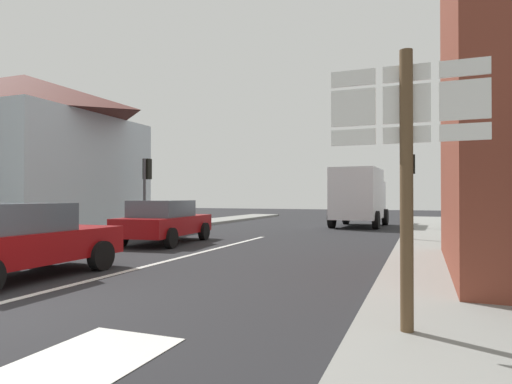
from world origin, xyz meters
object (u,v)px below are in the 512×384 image
traffic_light_near_left (147,178)px  traffic_light_far_right (412,174)px  sedan_far (164,221)px  traffic_light_near_right (408,165)px  delivery_truck (359,196)px  sedan_near (14,240)px  route_sign_post (406,160)px

traffic_light_near_left → traffic_light_far_right: (10.89, 5.48, 0.23)m
sedan_far → traffic_light_near_right: bearing=22.3°
sedan_far → traffic_light_near_right: size_ratio=1.19×
sedan_far → traffic_light_near_left: traffic_light_near_left is taller
delivery_truck → traffic_light_far_right: 3.42m
sedan_far → delivery_truck: size_ratio=0.85×
sedan_far → traffic_light_far_right: bearing=48.5°
delivery_truck → traffic_light_far_right: bearing=-34.9°
sedan_far → sedan_near: bearing=-82.4°
traffic_light_far_right → traffic_light_near_right: bearing=-90.0°
sedan_far → delivery_truck: (5.12, 10.70, 0.89)m
route_sign_post → traffic_light_near_right: 11.01m
sedan_near → route_sign_post: size_ratio=1.31×
sedan_far → traffic_light_far_right: traffic_light_far_right is taller
delivery_truck → traffic_light_near_right: (2.68, -7.50, 1.06)m
sedan_far → route_sign_post: bearing=-43.9°
sedan_near → traffic_light_near_left: 10.85m
route_sign_post → traffic_light_near_right: size_ratio=0.87×
delivery_truck → route_sign_post: 18.73m
sedan_near → traffic_light_near_left: traffic_light_near_left is taller
delivery_truck → traffic_light_near_right: size_ratio=1.39×
traffic_light_near_right → traffic_light_near_left: size_ratio=1.12×
traffic_light_near_left → traffic_light_far_right: traffic_light_far_right is taller
sedan_far → traffic_light_near_right: traffic_light_near_right is taller
traffic_light_far_right → delivery_truck: bearing=145.1°
sedan_far → delivery_truck: bearing=64.5°
route_sign_post → traffic_light_far_right: (-0.30, 16.62, 0.64)m
route_sign_post → traffic_light_far_right: traffic_light_far_right is taller
delivery_truck → sedan_far: bearing=-115.5°
sedan_far → traffic_light_near_right: 8.65m
sedan_near → traffic_light_far_right: bearing=65.9°
sedan_far → traffic_light_near_left: (-3.09, 3.35, 1.66)m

